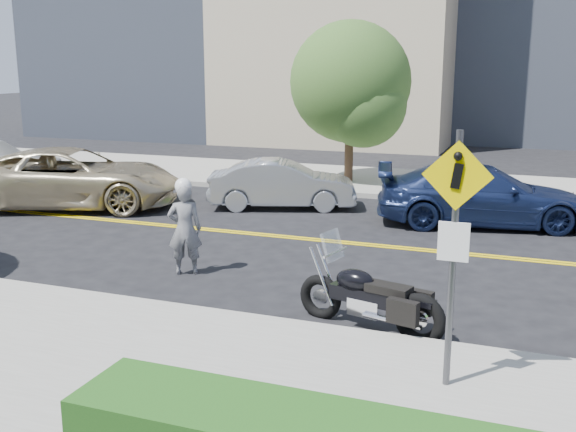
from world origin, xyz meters
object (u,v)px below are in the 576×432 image
Objects in this scene: suv at (72,178)px; parked_car_silver at (282,184)px; motorcycle at (370,284)px; pedestrian_sign at (454,236)px; parked_car_blue at (482,195)px; motorcyclist at (185,227)px.

suv reaches higher than parked_car_silver.
motorcycle is 0.40× the size of suv.
pedestrian_sign is 0.60× the size of parked_car_blue.
suv is at bearing 87.14° from parked_car_blue.
parked_car_blue is at bearing 92.51° from pedestrian_sign.
suv is 5.71m from parked_car_silver.
parked_car_silver is at bearing -111.91° from motorcyclist.
pedestrian_sign is 10.90m from parked_car_silver.
pedestrian_sign reaches higher than motorcycle.
suv is at bearing -61.78° from motorcyclist.
parked_car_blue is (5.24, -0.12, 0.08)m from parked_car_silver.
pedestrian_sign is 0.76× the size of parked_car_silver.
motorcyclist reaches higher than parked_car_silver.
pedestrian_sign is 6.16m from motorcyclist.
motorcyclist is 7.17m from suv.
motorcycle is at bearing 160.24° from parked_car_blue.
parked_car_silver is 0.78× the size of parked_car_blue.
motorcyclist is 0.31× the size of suv.
motorcycle is (-1.35, 1.71, -1.26)m from pedestrian_sign.
parked_car_silver is (5.38, 1.92, -0.16)m from suv.
motorcyclist is (-5.21, 3.12, -1.05)m from pedestrian_sign.
suv is at bearing 90.25° from parked_car_silver.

